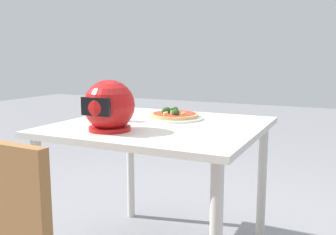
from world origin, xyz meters
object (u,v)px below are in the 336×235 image
(drinking_glass, at_px, (120,112))
(dining_table, at_px, (161,141))
(pizza, at_px, (174,114))
(motorcycle_helmet, at_px, (109,107))

(drinking_glass, bearing_deg, dining_table, -174.90)
(dining_table, relative_size, drinking_glass, 10.01)
(pizza, relative_size, motorcycle_helmet, 1.13)
(dining_table, height_order, pizza, pizza)
(motorcycle_helmet, bearing_deg, pizza, -106.88)
(dining_table, xyz_separation_m, pizza, (0.00, -0.16, 0.12))
(dining_table, bearing_deg, pizza, -89.89)
(dining_table, bearing_deg, motorcycle_helmet, 63.80)
(dining_table, xyz_separation_m, drinking_glass, (0.23, 0.02, 0.14))
(pizza, xyz_separation_m, drinking_glass, (0.23, 0.19, 0.02))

